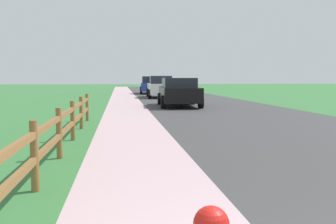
{
  "coord_description": "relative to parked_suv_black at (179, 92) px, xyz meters",
  "views": [
    {
      "loc": [
        -1.33,
        -1.49,
        1.51
      ],
      "look_at": [
        0.17,
        9.81,
        0.44
      ],
      "focal_mm": 39.18,
      "sensor_mm": 36.0,
      "label": 1
    }
  ],
  "objects": [
    {
      "name": "parked_car_white",
      "position": [
        -0.03,
        8.57,
        0.04
      ],
      "size": [
        2.08,
        4.53,
        1.64
      ],
      "color": "white",
      "rests_on": "ground"
    },
    {
      "name": "rail_fence",
      "position": [
        -4.24,
        -12.17,
        -0.22
      ],
      "size": [
        0.11,
        12.16,
        0.96
      ],
      "color": "brown",
      "rests_on": "ground"
    },
    {
      "name": "parked_car_blue",
      "position": [
        -0.17,
        15.77,
        0.02
      ],
      "size": [
        2.21,
        5.0,
        1.63
      ],
      "color": "navy",
      "rests_on": "ground"
    },
    {
      "name": "grass_verge",
      "position": [
        -6.29,
        9.38,
        -0.77
      ],
      "size": [
        5.0,
        66.0,
        0.0
      ],
      "primitive_type": "cube",
      "color": "#357038",
      "rests_on": "ground"
    },
    {
      "name": "road_asphalt",
      "position": [
        1.71,
        9.38,
        -0.77
      ],
      "size": [
        7.0,
        66.0,
        0.01
      ],
      "primitive_type": "cube",
      "color": "#3B3B3B",
      "rests_on": "ground"
    },
    {
      "name": "ground_plane",
      "position": [
        -1.79,
        7.38,
        -0.77
      ],
      "size": [
        120.0,
        120.0,
        0.0
      ],
      "primitive_type": "plane",
      "color": "#357038"
    },
    {
      "name": "curb_concrete",
      "position": [
        -4.79,
        9.38,
        -0.77
      ],
      "size": [
        6.0,
        66.0,
        0.01
      ],
      "primitive_type": "cube",
      "color": "#BE9FA4",
      "rests_on": "ground"
    },
    {
      "name": "parked_suv_black",
      "position": [
        0.0,
        0.0,
        0.0
      ],
      "size": [
        2.24,
        4.51,
        1.5
      ],
      "color": "black",
      "rests_on": "ground"
    }
  ]
}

